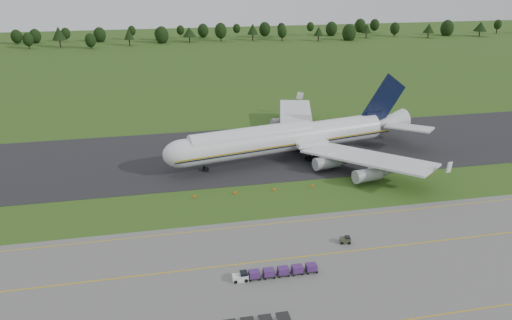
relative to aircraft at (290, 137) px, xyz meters
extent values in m
plane|color=#2C4D17|center=(-16.21, -22.44, -5.41)|extent=(600.00, 600.00, 0.00)
cube|color=#61625D|center=(-16.21, -56.44, -5.38)|extent=(300.00, 52.00, 0.06)
cube|color=black|center=(-16.21, 5.56, -5.37)|extent=(300.00, 40.00, 0.08)
cube|color=#CBA00B|center=(-16.21, -44.44, -5.34)|extent=(300.00, 0.25, 0.01)
cube|color=#CBA00B|center=(-16.21, -32.44, -5.34)|extent=(120.00, 0.20, 0.01)
cylinder|color=black|center=(-99.91, 196.76, -3.73)|extent=(0.70, 0.70, 3.36)
sphere|color=black|center=(-99.91, 196.76, -0.27)|extent=(5.95, 5.95, 5.95)
cylinder|color=black|center=(-83.13, 197.98, -3.28)|extent=(0.70, 0.70, 4.26)
cone|color=black|center=(-83.13, 197.98, 2.63)|extent=(7.99, 7.99, 7.57)
cylinder|color=black|center=(-65.25, 190.06, -3.89)|extent=(0.70, 0.70, 3.03)
sphere|color=black|center=(-65.25, 190.06, -0.78)|extent=(6.09, 6.09, 6.09)
cylinder|color=black|center=(-43.94, 196.73, -3.61)|extent=(0.70, 0.70, 3.60)
cone|color=black|center=(-43.94, 196.73, 1.39)|extent=(5.81, 5.81, 6.40)
cylinder|color=black|center=(-24.75, 203.17, -3.87)|extent=(0.70, 0.70, 3.07)
sphere|color=black|center=(-24.75, 203.17, -0.71)|extent=(8.27, 8.27, 8.27)
cylinder|color=black|center=(-7.91, 203.71, -3.77)|extent=(0.70, 0.70, 3.28)
cone|color=black|center=(-7.91, 203.71, 0.79)|extent=(8.05, 8.05, 5.84)
cylinder|color=black|center=(11.63, 203.70, -3.32)|extent=(0.70, 0.70, 4.18)
sphere|color=black|center=(11.63, 203.70, 0.98)|extent=(7.49, 7.49, 7.49)
cylinder|color=black|center=(31.82, 202.62, -3.54)|extent=(0.70, 0.70, 3.74)
cone|color=black|center=(31.82, 202.62, 1.65)|extent=(7.05, 7.05, 6.64)
cylinder|color=black|center=(49.72, 198.06, -3.65)|extent=(0.70, 0.70, 3.52)
sphere|color=black|center=(49.72, 198.06, -0.03)|extent=(5.76, 5.76, 5.76)
cylinder|color=black|center=(71.56, 191.58, -3.80)|extent=(0.70, 0.70, 3.22)
cone|color=black|center=(71.56, 191.58, 0.67)|extent=(6.32, 6.32, 5.72)
cylinder|color=black|center=(91.56, 190.93, -3.93)|extent=(0.70, 0.70, 2.95)
sphere|color=black|center=(91.56, 190.93, -0.90)|extent=(8.73, 8.73, 8.73)
cylinder|color=black|center=(106.46, 198.25, -3.79)|extent=(0.70, 0.70, 3.23)
cone|color=black|center=(106.46, 198.25, 0.70)|extent=(6.67, 6.67, 5.75)
cylinder|color=black|center=(127.86, 201.34, -3.69)|extent=(0.70, 0.70, 3.44)
sphere|color=black|center=(127.86, 201.34, -0.16)|extent=(6.22, 6.22, 6.22)
cylinder|color=black|center=(146.38, 190.56, -3.77)|extent=(0.70, 0.70, 3.27)
cone|color=black|center=(146.38, 190.56, 0.77)|extent=(7.35, 7.35, 5.81)
cylinder|color=black|center=(164.45, 198.36, -3.87)|extent=(0.70, 0.70, 3.07)
sphere|color=black|center=(164.45, 198.36, -0.72)|extent=(8.70, 8.70, 8.70)
cylinder|color=black|center=(183.82, 190.33, -3.70)|extent=(0.70, 0.70, 3.42)
cone|color=black|center=(183.82, 190.33, 1.06)|extent=(8.80, 8.80, 6.09)
cylinder|color=black|center=(203.79, 199.93, -3.36)|extent=(0.70, 0.70, 4.09)
sphere|color=black|center=(203.79, 199.93, 0.84)|extent=(5.16, 5.16, 5.16)
cylinder|color=silver|center=(-1.21, -0.25, -0.19)|extent=(52.38, 16.90, 6.47)
cylinder|color=silver|center=(-10.01, -2.07, 1.34)|extent=(30.96, 11.13, 5.05)
sphere|color=silver|center=(-26.74, -5.53, -0.19)|extent=(6.47, 6.47, 6.47)
cone|color=silver|center=(29.17, 6.03, 0.26)|extent=(10.93, 8.02, 6.15)
cube|color=gold|center=(-0.55, -3.44, -0.73)|extent=(56.36, 11.70, 0.31)
cube|color=silver|center=(14.11, -14.62, -1.00)|extent=(25.80, 29.69, 0.49)
cube|color=silver|center=(7.16, 19.02, -1.00)|extent=(16.27, 31.84, 0.49)
cylinder|color=gray|center=(6.32, -10.26, -3.25)|extent=(6.75, 4.09, 2.88)
cylinder|color=gray|center=(12.57, -19.07, -3.25)|extent=(6.75, 4.09, 2.88)
cylinder|color=gray|center=(1.73, 11.93, -3.25)|extent=(6.75, 4.09, 2.88)
cylinder|color=gray|center=(3.98, 22.49, -3.25)|extent=(6.75, 4.09, 2.88)
cube|color=black|center=(26.98, 5.58, 6.31)|extent=(12.94, 3.14, 14.44)
cube|color=silver|center=(31.85, -0.30, 0.53)|extent=(11.65, 11.87, 0.40)
cube|color=silver|center=(29.12, 12.91, 0.53)|extent=(8.70, 12.68, 0.40)
cylinder|color=slate|center=(-21.46, -4.44, -4.42)|extent=(0.32, 0.32, 1.98)
cylinder|color=black|center=(-21.46, -4.44, -4.82)|extent=(1.31, 1.03, 1.17)
cylinder|color=slate|center=(4.89, -3.12, -4.42)|extent=(0.32, 0.32, 1.98)
cylinder|color=black|center=(4.89, -3.12, -4.82)|extent=(1.31, 1.03, 1.17)
cylinder|color=slate|center=(3.26, 4.81, -4.42)|extent=(0.32, 0.32, 1.98)
cylinder|color=black|center=(3.26, 4.81, -4.82)|extent=(1.31, 1.03, 1.17)
cube|color=white|center=(-21.18, -48.87, -4.84)|extent=(2.38, 1.28, 1.01)
cylinder|color=black|center=(-22.00, -49.51, -5.07)|extent=(0.55, 0.20, 0.55)
cube|color=black|center=(-18.98, -48.87, -5.03)|extent=(1.83, 1.38, 0.11)
cube|color=#42215F|center=(-18.98, -48.87, -4.48)|extent=(1.65, 1.28, 1.01)
cylinder|color=black|center=(-19.71, -49.51, -5.19)|extent=(0.31, 0.14, 0.31)
cube|color=black|center=(-16.69, -48.87, -5.03)|extent=(1.83, 1.38, 0.11)
cube|color=#42215F|center=(-16.69, -48.87, -4.48)|extent=(1.65, 1.28, 1.01)
cylinder|color=black|center=(-17.42, -49.51, -5.19)|extent=(0.31, 0.14, 0.31)
cube|color=black|center=(-14.39, -48.87, -5.03)|extent=(1.83, 1.38, 0.11)
cube|color=#42215F|center=(-14.39, -48.87, -4.48)|extent=(1.65, 1.28, 1.01)
cylinder|color=black|center=(-15.13, -49.51, -5.19)|extent=(0.31, 0.14, 0.31)
cube|color=black|center=(-12.10, -48.87, -5.03)|extent=(1.83, 1.38, 0.11)
cube|color=#42215F|center=(-12.10, -48.87, -4.48)|extent=(1.65, 1.28, 1.01)
cylinder|color=black|center=(-12.83, -49.51, -5.19)|extent=(0.31, 0.14, 0.31)
cube|color=black|center=(-9.81, -48.87, -5.03)|extent=(1.83, 1.38, 0.11)
cube|color=#42215F|center=(-9.81, -48.87, -4.48)|extent=(1.65, 1.28, 1.01)
cylinder|color=black|center=(-10.54, -49.51, -5.19)|extent=(0.31, 0.14, 0.31)
cylinder|color=black|center=(-21.18, -48.87, -5.07)|extent=(0.55, 0.20, 0.55)
cube|color=#333A28|center=(-1.37, -41.72, -4.86)|extent=(1.96, 1.38, 0.98)
cylinder|color=black|center=(-1.99, -42.26, -5.10)|extent=(0.50, 0.18, 0.50)
cylinder|color=black|center=(-0.74, -41.19, -5.10)|extent=(0.50, 0.18, 0.50)
cube|color=black|center=(-19.83, -60.35, -3.64)|extent=(1.77, 1.77, 0.08)
cube|color=black|center=(-17.43, -60.35, -3.64)|extent=(1.77, 1.77, 0.08)
cube|color=#FF6108|center=(-25.32, -18.29, -5.11)|extent=(0.50, 0.12, 0.60)
cube|color=black|center=(-25.32, -18.29, -5.39)|extent=(0.30, 0.30, 0.04)
cube|color=#FF6108|center=(-16.80, -18.29, -5.11)|extent=(0.50, 0.12, 0.60)
cube|color=black|center=(-16.80, -18.29, -5.39)|extent=(0.30, 0.30, 0.04)
cube|color=#FF6108|center=(-8.28, -18.29, -5.11)|extent=(0.50, 0.12, 0.60)
cube|color=black|center=(-8.28, -18.29, -5.39)|extent=(0.30, 0.30, 0.04)
cube|color=#FF6108|center=(0.23, -18.29, -5.11)|extent=(0.50, 0.12, 0.60)
cube|color=black|center=(0.23, -18.29, -5.39)|extent=(0.30, 0.30, 0.04)
camera|label=1|loc=(-31.98, -112.34, 39.92)|focal=35.00mm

